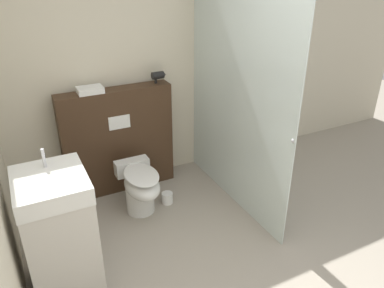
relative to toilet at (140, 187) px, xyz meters
The scene contains 8 objects.
wall_back 1.22m from the toilet, 73.60° to the left, with size 8.00×0.06×2.50m.
partition_panel 0.62m from the toilet, 92.93° to the left, with size 1.16×0.21×1.14m.
shower_glass 1.24m from the toilet, ahead, with size 0.04×1.73×2.13m.
toilet is the anchor object (origin of this frame).
sink_vanity 1.07m from the toilet, 142.76° to the right, with size 0.48×0.57×1.12m.
hair_drier 1.17m from the toilet, 50.31° to the left, with size 0.15×0.08×0.12m.
folded_towel 1.06m from the toilet, 115.73° to the left, with size 0.24×0.18×0.06m.
spare_toilet_roll 0.38m from the toilet, ahead, with size 0.12×0.12×0.12m.
Camera 1 is at (-1.16, -1.49, 2.28)m, focal length 35.00 mm.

